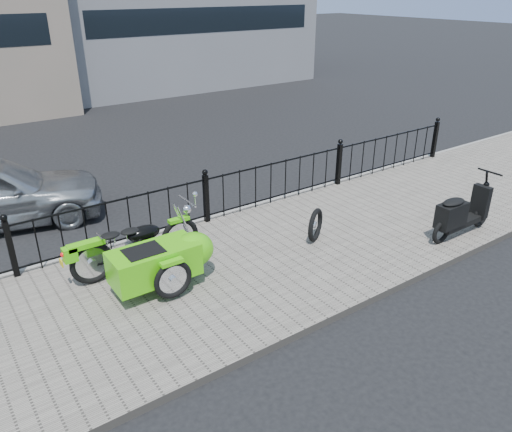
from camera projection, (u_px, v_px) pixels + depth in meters
ground at (244, 253)px, 8.88m from camera, size 120.00×120.00×0.00m
sidewalk at (261, 261)px, 8.48m from camera, size 30.00×3.80×0.12m
curb at (204, 221)px, 9.92m from camera, size 30.00×0.10×0.12m
iron_fence at (206, 199)px, 9.59m from camera, size 14.11×0.11×1.08m
motorcycle_sidecar at (161, 256)px, 7.58m from camera, size 2.28×1.48×0.98m
scooter at (460, 214)px, 9.04m from camera, size 1.66×0.48×1.12m
spare_tire at (315, 225)px, 8.94m from camera, size 0.58×0.38×0.61m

